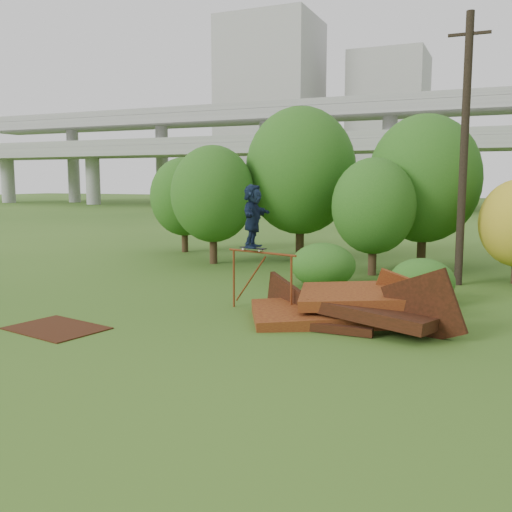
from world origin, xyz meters
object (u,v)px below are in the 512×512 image
at_px(scrap_pile, 348,309).
at_px(flat_plate, 57,328).
at_px(skater, 253,216).
at_px(utility_pole, 464,150).

height_order(scrap_pile, flat_plate, scrap_pile).
bearing_deg(flat_plate, skater, 46.09).
bearing_deg(flat_plate, scrap_pile, 28.04).
xyz_separation_m(scrap_pile, skater, (-2.90, 0.35, 2.35)).
distance_m(scrap_pile, flat_plate, 7.53).
relative_size(scrap_pile, flat_plate, 2.50).
bearing_deg(utility_pole, scrap_pile, -107.57).
distance_m(skater, flat_plate, 6.04).
height_order(skater, flat_plate, skater).
bearing_deg(scrap_pile, utility_pole, 72.43).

